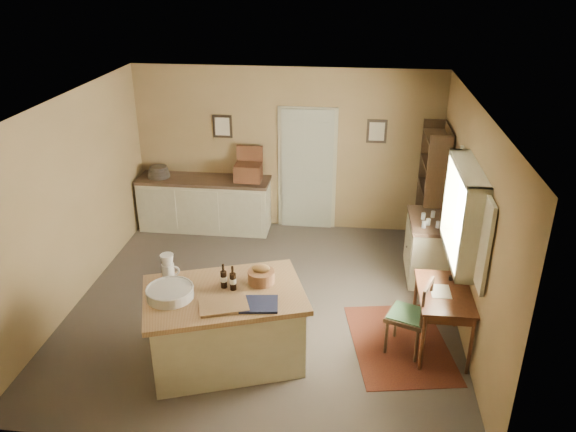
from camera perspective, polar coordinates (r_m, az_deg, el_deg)
name	(u,v)px	position (r m, az deg, el deg)	size (l,w,h in m)	color
ground	(264,303)	(7.63, -2.43, -8.86)	(5.00, 5.00, 0.00)	brown
wall_back	(286,150)	(9.29, -0.17, 6.72)	(5.00, 0.10, 2.70)	#997D53
wall_front	(215,333)	(4.85, -7.40, -11.69)	(5.00, 0.10, 2.70)	#997D53
wall_left	(71,203)	(7.76, -21.18, 1.29)	(0.10, 5.00, 2.70)	#997D53
wall_right	(469,222)	(7.04, 17.89, -0.56)	(0.10, 5.00, 2.70)	#997D53
ceiling	(260,104)	(6.54, -2.86, 11.29)	(5.00, 5.00, 0.00)	silver
door	(307,168)	(9.32, 1.95, 4.86)	(0.97, 0.06, 2.11)	#AAAC95
framed_prints	(298,129)	(9.14, 1.07, 8.84)	(2.82, 0.02, 0.38)	black
window	(467,213)	(6.77, 17.75, 0.28)	(0.25, 1.99, 1.12)	beige
work_island	(225,325)	(6.43, -6.44, -10.91)	(2.00, 1.63, 1.20)	beige
sideboard	(205,202)	(9.56, -8.39, 1.43)	(2.20, 0.63, 1.18)	beige
rug	(399,343)	(7.04, 11.25, -12.57)	(1.10, 1.60, 0.01)	#562510
writing_desk	(444,299)	(6.72, 15.57, -8.08)	(0.60, 0.98, 0.82)	#371B0F
desk_chair	(408,316)	(6.70, 12.05, -9.89)	(0.44, 0.44, 0.94)	black
right_cabinet	(427,247)	(8.27, 13.90, -3.11)	(0.54, 0.98, 0.99)	beige
shelving_unit	(435,191)	(8.82, 14.67, 2.46)	(0.34, 0.90, 2.00)	black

